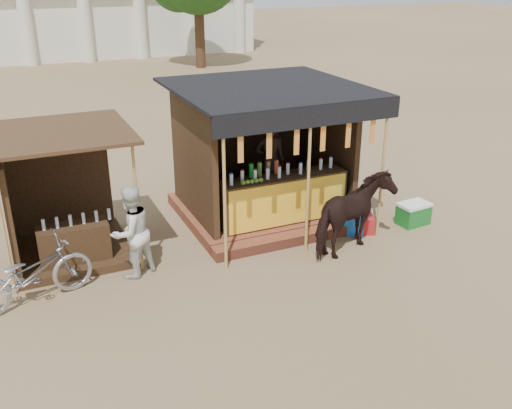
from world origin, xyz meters
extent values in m
plane|color=#846B4C|center=(0.00, 0.00, 0.00)|extent=(120.00, 120.00, 0.00)
cube|color=brown|center=(1.00, 3.50, 0.11)|extent=(3.40, 2.80, 0.22)
cube|color=brown|center=(1.00, 1.95, 0.10)|extent=(3.40, 0.35, 0.20)
cube|color=#3C2A16|center=(1.00, 2.55, 0.69)|extent=(2.60, 0.55, 0.95)
cube|color=#F9A81D|center=(1.00, 2.27, 0.69)|extent=(2.50, 0.02, 0.88)
cube|color=#3C2A16|center=(1.00, 4.75, 1.47)|extent=(3.00, 0.12, 2.50)
cube|color=#3C2A16|center=(-0.50, 3.50, 1.47)|extent=(0.12, 2.50, 2.50)
cube|color=#3C2A16|center=(2.50, 3.50, 1.47)|extent=(0.12, 2.50, 2.50)
cube|color=black|center=(1.00, 3.30, 2.75)|extent=(3.60, 3.60, 0.06)
cube|color=black|center=(1.00, 1.52, 2.57)|extent=(3.60, 0.06, 0.36)
cylinder|color=tan|center=(-0.60, 1.55, 1.38)|extent=(0.06, 0.06, 2.75)
cylinder|color=tan|center=(1.00, 1.55, 1.38)|extent=(0.06, 0.06, 2.75)
cylinder|color=tan|center=(2.60, 1.55, 1.38)|extent=(0.06, 0.06, 2.75)
cube|color=red|center=(-0.30, 1.55, 2.20)|extent=(0.10, 0.02, 0.55)
cube|color=red|center=(0.22, 1.55, 2.20)|extent=(0.10, 0.02, 0.55)
cube|color=red|center=(0.74, 1.55, 2.20)|extent=(0.10, 0.02, 0.55)
cube|color=red|center=(1.26, 1.55, 2.20)|extent=(0.10, 0.02, 0.55)
cube|color=red|center=(1.78, 1.55, 2.20)|extent=(0.10, 0.02, 0.55)
cube|color=red|center=(2.30, 1.55, 2.20)|extent=(0.10, 0.02, 0.55)
imported|color=black|center=(1.22, 3.60, 1.11)|extent=(0.76, 0.63, 1.77)
cube|color=#3C2A16|center=(-3.00, 3.20, 0.07)|extent=(2.00, 2.00, 0.15)
cube|color=#3C2A16|center=(-3.00, 4.15, 1.05)|extent=(1.90, 0.10, 2.10)
cube|color=#3C2A16|center=(-3.95, 3.20, 1.05)|extent=(0.10, 1.90, 2.10)
cube|color=#472D19|center=(-3.00, 3.10, 2.35)|extent=(2.40, 2.40, 0.06)
cylinder|color=tan|center=(-4.05, 2.15, 1.18)|extent=(0.05, 0.05, 2.35)
cylinder|color=tan|center=(-1.95, 2.15, 1.18)|extent=(0.05, 0.05, 2.35)
cube|color=#3C2A16|center=(-3.00, 2.70, 0.40)|extent=(1.20, 0.50, 0.80)
imported|color=black|center=(1.78, 1.19, 0.73)|extent=(1.90, 1.39, 1.46)
imported|color=#9B9CA4|center=(-3.78, 1.75, 0.52)|extent=(2.08, 1.18, 1.03)
imported|color=silver|center=(-2.12, 2.00, 0.81)|extent=(0.98, 0.90, 1.62)
cylinder|color=blue|center=(2.27, 1.91, 0.33)|extent=(0.66, 0.66, 0.67)
cube|color=maroon|center=(2.47, 1.83, 0.17)|extent=(0.50, 0.52, 0.34)
cube|color=#166522|center=(3.61, 1.72, 0.20)|extent=(0.66, 0.48, 0.40)
cube|color=white|center=(3.61, 1.72, 0.43)|extent=(0.68, 0.50, 0.06)
cylinder|color=silver|center=(-2.00, 26.40, 1.80)|extent=(0.70, 0.70, 3.60)
cylinder|color=silver|center=(1.00, 26.40, 1.80)|extent=(0.70, 0.70, 3.60)
cylinder|color=silver|center=(4.00, 26.40, 1.80)|extent=(0.70, 0.70, 3.60)
cylinder|color=silver|center=(7.00, 26.40, 1.80)|extent=(0.70, 0.70, 3.60)
cylinder|color=silver|center=(10.00, 26.40, 1.80)|extent=(0.70, 0.70, 3.60)
cylinder|color=#382314|center=(6.00, 22.00, 2.00)|extent=(0.50, 0.50, 4.00)
camera|label=1|loc=(-3.74, -6.75, 4.95)|focal=40.00mm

